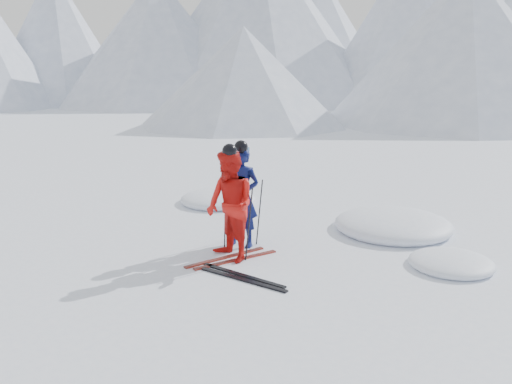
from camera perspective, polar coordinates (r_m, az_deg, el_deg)
The scene contains 12 objects.
ground at distance 9.27m, azimuth 7.85°, elevation -8.66°, with size 160.00×160.00×0.00m, color white.
skier_blue at distance 10.34m, azimuth -1.55°, elevation -0.51°, with size 0.71×0.47×1.96m, color #0D154E.
skier_red at distance 9.59m, azimuth -2.74°, elevation -1.48°, with size 0.97×0.76×2.00m, color red.
pole_blue_left at distance 10.70m, azimuth -2.41°, elevation -1.84°, with size 0.02×0.02×1.30m, color black.
pole_blue_right at distance 10.49m, azimuth 0.36°, elevation -2.15°, with size 0.02×0.02×1.30m, color black.
pole_red_left at distance 10.05m, azimuth -3.28°, elevation -2.77°, with size 0.02×0.02×1.34m, color black.
pole_red_right at distance 9.64m, azimuth -0.74°, elevation -3.45°, with size 0.02×0.02×1.34m, color black.
ski_worn_left at distance 9.96m, azimuth -3.24°, elevation -6.88°, with size 0.09×1.70×0.03m, color black.
ski_worn_right at distance 9.83m, azimuth -2.10°, elevation -7.15°, with size 0.09×1.70×0.03m, color black.
ski_loose_a at distance 9.14m, azimuth -1.38°, elevation -8.77°, with size 0.09×1.70×0.03m, color black.
ski_loose_b at distance 8.97m, azimuth -1.39°, elevation -9.20°, with size 0.09×1.70×0.03m, color black.
snow_lumps at distance 12.06m, azimuth 9.15°, elevation -3.47°, with size 7.79×3.48×0.54m.
Camera 1 is at (3.58, -7.82, 3.45)m, focal length 38.00 mm.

